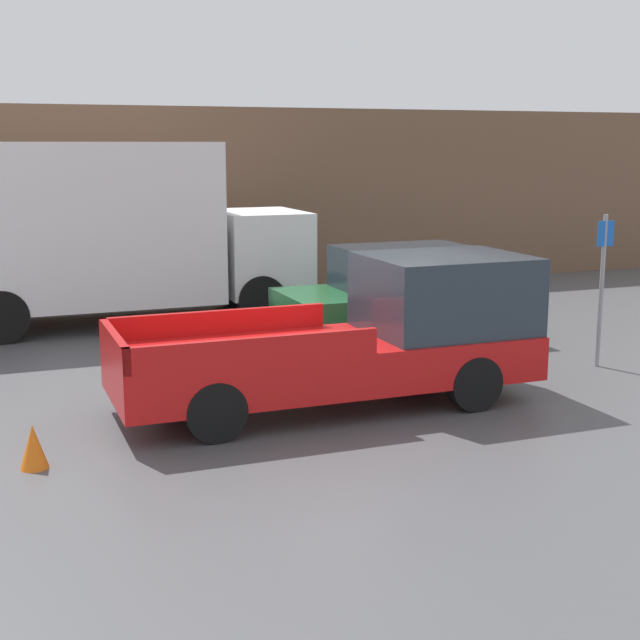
{
  "coord_description": "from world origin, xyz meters",
  "views": [
    {
      "loc": [
        -5.41,
        -11.26,
        3.54
      ],
      "look_at": [
        -0.81,
        0.64,
        1.0
      ],
      "focal_mm": 50.0,
      "sensor_mm": 36.0,
      "label": 1
    }
  ],
  "objects": [
    {
      "name": "car",
      "position": [
        1.6,
        2.85,
        0.86
      ],
      "size": [
        4.27,
        1.99,
        1.74
      ],
      "color": "#1E592D",
      "rests_on": "ground"
    },
    {
      "name": "building_wall",
      "position": [
        0.0,
        9.34,
        2.19
      ],
      "size": [
        28.0,
        0.15,
        4.38
      ],
      "color": "brown",
      "rests_on": "ground"
    },
    {
      "name": "delivery_truck",
      "position": [
        -3.35,
        6.45,
        1.89
      ],
      "size": [
        7.8,
        2.38,
        3.57
      ],
      "color": "white",
      "rests_on": "ground"
    },
    {
      "name": "traffic_cone",
      "position": [
        -4.99,
        -1.38,
        0.25
      ],
      "size": [
        0.32,
        0.32,
        0.5
      ],
      "color": "orange",
      "rests_on": "ground"
    },
    {
      "name": "ground_plane",
      "position": [
        0.0,
        0.0,
        0.0
      ],
      "size": [
        60.0,
        60.0,
        0.0
      ],
      "primitive_type": "plane",
      "color": "#4C4C4F"
    },
    {
      "name": "parking_sign",
      "position": [
        3.81,
        0.15,
        1.38
      ],
      "size": [
        0.3,
        0.07,
        2.45
      ],
      "color": "gray",
      "rests_on": "ground"
    },
    {
      "name": "pickup_truck",
      "position": [
        -0.48,
        -0.36,
        0.94
      ],
      "size": [
        5.76,
        1.99,
        2.01
      ],
      "color": "red",
      "rests_on": "ground"
    }
  ]
}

